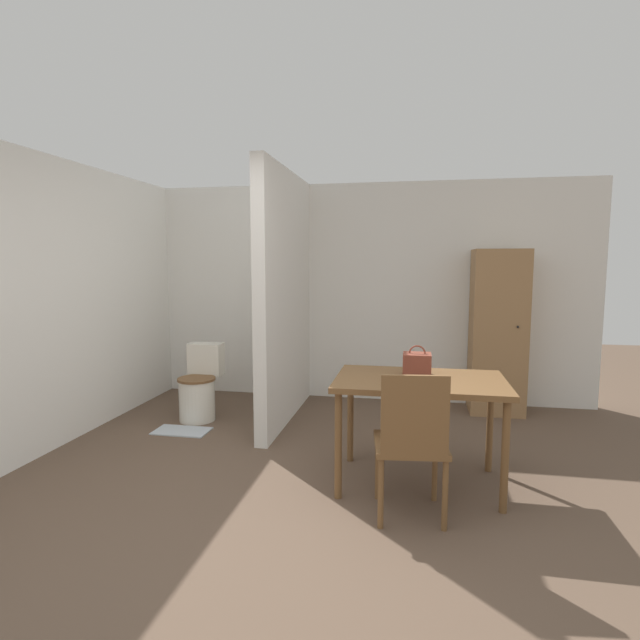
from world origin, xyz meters
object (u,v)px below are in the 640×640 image
at_px(toilet, 200,388).
at_px(wooden_cabinet, 498,332).
at_px(wooden_chair, 412,440).
at_px(dining_table, 420,390).
at_px(handbag, 417,364).

bearing_deg(toilet, wooden_cabinet, 15.11).
bearing_deg(wooden_chair, wooden_cabinet, 63.85).
height_order(dining_table, handbag, handbag).
xyz_separation_m(wooden_chair, toilet, (-2.15, 1.68, -0.20)).
xyz_separation_m(toilet, wooden_cabinet, (3.03, 0.82, 0.55)).
distance_m(dining_table, wooden_chair, 0.56).
bearing_deg(wooden_chair, toilet, 135.29).
bearing_deg(dining_table, wooden_chair, -95.41).
bearing_deg(wooden_chair, handbag, 80.73).
relative_size(handbag, wooden_cabinet, 0.13).
bearing_deg(wooden_cabinet, toilet, -164.89).
xyz_separation_m(dining_table, wooden_cabinet, (0.83, 1.97, 0.17)).
height_order(dining_table, wooden_cabinet, wooden_cabinet).
bearing_deg(wooden_chair, dining_table, 77.84).
bearing_deg(handbag, toilet, 153.98).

